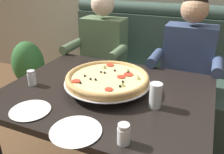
% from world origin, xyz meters
% --- Properties ---
extents(booth_bench, '(1.73, 0.78, 1.13)m').
position_xyz_m(booth_bench, '(0.00, 0.96, 0.40)').
color(booth_bench, '#384C42').
rests_on(booth_bench, ground_plane).
extents(dining_table, '(1.25, 0.99, 0.74)m').
position_xyz_m(dining_table, '(0.00, 0.00, 0.66)').
color(dining_table, black).
rests_on(dining_table, ground_plane).
extents(diner_left, '(0.54, 0.64, 1.27)m').
position_xyz_m(diner_left, '(-0.39, 0.70, 0.71)').
color(diner_left, '#2D3342').
rests_on(diner_left, ground_plane).
extents(diner_right, '(0.54, 0.64, 1.27)m').
position_xyz_m(diner_right, '(0.39, 0.70, 0.71)').
color(diner_right, '#2D3342').
rests_on(diner_right, ground_plane).
extents(pizza, '(0.53, 0.53, 0.11)m').
position_xyz_m(pizza, '(-0.00, 0.02, 0.82)').
color(pizza, silver).
rests_on(pizza, dining_table).
extents(shaker_oregano, '(0.05, 0.05, 0.10)m').
position_xyz_m(shaker_oregano, '(-0.47, -0.12, 0.79)').
color(shaker_oregano, white).
rests_on(shaker_oregano, dining_table).
extents(shaker_pepper_flakes, '(0.06, 0.06, 0.10)m').
position_xyz_m(shaker_pepper_flakes, '(0.27, -0.41, 0.79)').
color(shaker_pepper_flakes, white).
rests_on(shaker_pepper_flakes, dining_table).
extents(plate_near_left, '(0.21, 0.21, 0.02)m').
position_xyz_m(plate_near_left, '(-0.27, -0.37, 0.76)').
color(plate_near_left, white).
rests_on(plate_near_left, dining_table).
extents(plate_near_right, '(0.24, 0.24, 0.02)m').
position_xyz_m(plate_near_right, '(0.04, -0.43, 0.76)').
color(plate_near_right, white).
rests_on(plate_near_right, dining_table).
extents(drinking_glass, '(0.07, 0.07, 0.14)m').
position_xyz_m(drinking_glass, '(0.32, -0.07, 0.81)').
color(drinking_glass, silver).
rests_on(drinking_glass, dining_table).
extents(potted_plant, '(0.36, 0.36, 0.70)m').
position_xyz_m(potted_plant, '(-1.34, 0.76, 0.39)').
color(potted_plant, brown).
rests_on(potted_plant, ground_plane).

